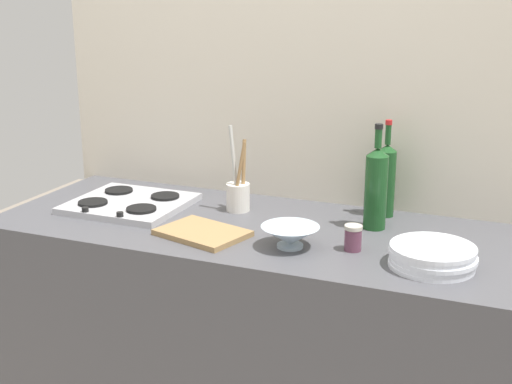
# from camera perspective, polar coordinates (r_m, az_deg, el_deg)

# --- Properties ---
(counter_block) EXTENTS (1.80, 0.70, 0.90)m
(counter_block) POSITION_cam_1_polar(r_m,az_deg,el_deg) (2.51, -0.00, -12.60)
(counter_block) COLOR #4C4C51
(counter_block) RESTS_ON ground
(backsplash_panel) EXTENTS (1.90, 0.06, 2.47)m
(backsplash_panel) POSITION_cam_1_polar(r_m,az_deg,el_deg) (2.59, 3.22, 6.81)
(backsplash_panel) COLOR beige
(backsplash_panel) RESTS_ON ground
(stovetop_hob) EXTENTS (0.41, 0.37, 0.04)m
(stovetop_hob) POSITION_cam_1_polar(r_m,az_deg,el_deg) (2.57, -10.44, -0.92)
(stovetop_hob) COLOR #B2B2B7
(stovetop_hob) RESTS_ON counter_block
(plate_stack) EXTENTS (0.25, 0.25, 0.06)m
(plate_stack) POSITION_cam_1_polar(r_m,az_deg,el_deg) (2.04, 14.42, -5.19)
(plate_stack) COLOR white
(plate_stack) RESTS_ON counter_block
(wine_bottle_leftmost) EXTENTS (0.07, 0.07, 0.35)m
(wine_bottle_leftmost) POSITION_cam_1_polar(r_m,az_deg,el_deg) (2.30, 9.92, 0.40)
(wine_bottle_leftmost) COLOR #19471E
(wine_bottle_leftmost) RESTS_ON counter_block
(wine_bottle_mid_left) EXTENTS (0.07, 0.07, 0.34)m
(wine_bottle_mid_left) POSITION_cam_1_polar(r_m,az_deg,el_deg) (2.44, 10.71, 1.07)
(wine_bottle_mid_left) COLOR #19471E
(wine_bottle_mid_left) RESTS_ON counter_block
(mixing_bowl) EXTENTS (0.18, 0.18, 0.07)m
(mixing_bowl) POSITION_cam_1_polar(r_m,az_deg,el_deg) (2.13, 2.85, -3.63)
(mixing_bowl) COLOR silver
(mixing_bowl) RESTS_ON counter_block
(utensil_crock) EXTENTS (0.08, 0.08, 0.31)m
(utensil_crock) POSITION_cam_1_polar(r_m,az_deg,el_deg) (2.47, -1.50, -0.09)
(utensil_crock) COLOR silver
(utensil_crock) RESTS_ON counter_block
(condiment_jar_front) EXTENTS (0.06, 0.06, 0.08)m
(condiment_jar_front) POSITION_cam_1_polar(r_m,az_deg,el_deg) (2.12, 8.05, -3.78)
(condiment_jar_front) COLOR #66384C
(condiment_jar_front) RESTS_ON counter_block
(cutting_board) EXTENTS (0.32, 0.26, 0.02)m
(cutting_board) POSITION_cam_1_polar(r_m,az_deg,el_deg) (2.24, -4.45, -3.40)
(cutting_board) COLOR #9E7A4C
(cutting_board) RESTS_ON counter_block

